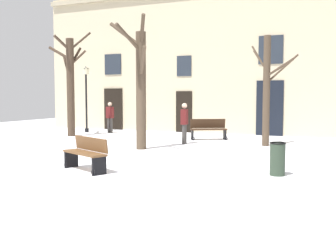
# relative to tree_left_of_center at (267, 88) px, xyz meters

# --- Properties ---
(ground_plane) EXTENTS (34.63, 34.63, 0.00)m
(ground_plane) POSITION_rel_tree_left_of_center_xyz_m (-2.85, -4.97, -2.26)
(ground_plane) COLOR white
(building_facade) EXTENTS (21.65, 0.60, 7.73)m
(building_facade) POSITION_rel_tree_left_of_center_xyz_m (-2.85, 4.28, 1.65)
(building_facade) COLOR beige
(building_facade) RESTS_ON ground
(tree_left_of_center) EXTENTS (1.85, 1.78, 4.30)m
(tree_left_of_center) POSITION_rel_tree_left_of_center_xyz_m (0.00, 0.00, 0.00)
(tree_left_of_center) COLOR #4C3D2D
(tree_left_of_center) RESTS_ON ground
(tree_near_facade) EXTENTS (2.23, 1.50, 4.81)m
(tree_near_facade) POSITION_rel_tree_left_of_center_xyz_m (-4.09, -2.88, 0.15)
(tree_near_facade) COLOR #4C3D2D
(tree_near_facade) RESTS_ON ground
(tree_center) EXTENTS (1.88, 2.02, 5.11)m
(tree_center) POSITION_rel_tree_left_of_center_xyz_m (-9.43, 0.06, 0.35)
(tree_center) COLOR #423326
(tree_center) RESTS_ON ground
(streetlamp) EXTENTS (0.30, 0.30, 3.52)m
(streetlamp) POSITION_rel_tree_left_of_center_xyz_m (-9.89, 2.02, -0.09)
(streetlamp) COLOR black
(streetlamp) RESTS_ON ground
(litter_bin) EXTENTS (0.40, 0.40, 0.83)m
(litter_bin) POSITION_rel_tree_left_of_center_xyz_m (1.28, -5.82, -1.84)
(litter_bin) COLOR #2D3D2D
(litter_bin) RESTS_ON ground
(bench_back_to_back_right) EXTENTS (1.61, 1.07, 0.89)m
(bench_back_to_back_right) POSITION_rel_tree_left_of_center_xyz_m (-3.44, -7.20, -1.80)
(bench_back_to_back_right) COLOR brown
(bench_back_to_back_right) RESTS_ON ground
(bench_far_corner) EXTENTS (1.63, 1.20, 0.93)m
(bench_far_corner) POSITION_rel_tree_left_of_center_xyz_m (-2.77, 1.18, -1.79)
(bench_far_corner) COLOR #3D2819
(bench_far_corner) RESTS_ON ground
(person_strolling) EXTENTS (0.41, 0.28, 1.62)m
(person_strolling) POSITION_rel_tree_left_of_center_xyz_m (-8.56, 2.24, -1.37)
(person_strolling) COLOR #403D3A
(person_strolling) RESTS_ON ground
(person_near_bench) EXTENTS (0.25, 0.40, 1.67)m
(person_near_bench) POSITION_rel_tree_left_of_center_xyz_m (-3.18, -0.72, -1.34)
(person_near_bench) COLOR #403D3A
(person_near_bench) RESTS_ON ground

